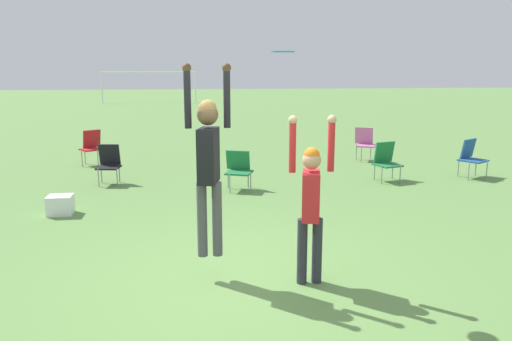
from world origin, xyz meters
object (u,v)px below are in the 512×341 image
Objects in this scene: camping_chair_0 at (91,145)px; camping_chair_5 at (365,141)px; cooler_box at (60,205)px; camping_chair_4 at (109,162)px; person_defending at (311,197)px; person_jumping at (208,156)px; camping_chair_1 at (386,159)px; camping_chair_2 at (239,168)px; frisbee at (282,52)px; camping_chair_3 at (471,155)px.

camping_chair_5 is at bearing 142.61° from camping_chair_0.
camping_chair_4 is at bearing 78.09° from cooler_box.
person_jumping is at bearing -90.00° from person_defending.
camping_chair_1 reaches higher than camping_chair_2.
frisbee is 0.30× the size of camping_chair_0.
camping_chair_3 is at bearing 149.48° from person_defending.
person_jumping reaches higher than camping_chair_4.
frisbee is (0.82, -0.25, 1.18)m from person_jumping.
frisbee is at bearing -93.19° from person_jumping.
frisbee is at bearing 111.24° from camping_chair_2.
camping_chair_2 is 1.92× the size of cooler_box.
camping_chair_0 reaches higher than camping_chair_4.
frisbee reaches higher than camping_chair_2.
camping_chair_4 is (-2.80, 0.92, 0.03)m from camping_chair_2.
person_defending is at bearing 93.90° from camping_chair_5.
camping_chair_4 is at bearing 3.06° from camping_chair_2.
camping_chair_4 is at bearing 45.32° from camping_chair_5.
camping_chair_5 is at bearing -121.15° from camping_chair_2.
camping_chair_1 is 1.00× the size of camping_chair_4.
frisbee is (-0.35, 0.04, 1.65)m from person_defending.
camping_chair_2 reaches higher than cooler_box.
camping_chair_5 is (7.49, -0.34, -0.00)m from camping_chair_0.
person_defending is 4.90m from camping_chair_2.
cooler_box is (-3.31, 3.36, -2.53)m from frisbee.
camping_chair_4 is at bearing 33.74° from person_jumping.
camping_chair_3 is (9.17, -2.85, -0.02)m from camping_chair_0.
frisbee is 8.98m from camping_chair_5.
cooler_box is (-6.74, -1.87, -0.32)m from camping_chair_1.
person_defending is 2.29× the size of camping_chair_4.
cooler_box is at bearing 44.96° from camping_chair_2.
camping_chair_4 is at bearing -137.55° from person_defending.
camping_chair_0 is 7.49m from camping_chair_5.
camping_chair_4 is (-1.99, 5.49, -1.03)m from person_jumping.
person_jumping reaches higher than camping_chair_1.
cooler_box is at bearing 58.93° from camping_chair_0.
camping_chair_3 is 9.08m from cooler_box.
camping_chair_1 is (4.24, 4.98, -1.03)m from person_jumping.
camping_chair_5 is at bearing 169.62° from person_defending.
camping_chair_2 is (0.81, 4.57, -1.06)m from person_jumping.
camping_chair_1 is at bearing 163.43° from person_defending.
camping_chair_5 is (6.67, 2.08, 0.03)m from camping_chair_4.
camping_chair_0 is 2.17× the size of cooler_box.
person_defending is 4.72× the size of cooler_box.
camping_chair_5 is at bearing -88.18° from camping_chair_3.
camping_chair_0 is at bearing 113.99° from frisbee.
camping_chair_4 is at bearing 73.81° from camping_chair_0.
cooler_box is (-3.30, -1.46, -0.30)m from camping_chair_2.
camping_chair_3 is at bearing 164.87° from camping_chair_1.
camping_chair_0 is 1.13× the size of camping_chair_2.
camping_chair_0 is at bearing 93.74° from cooler_box.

